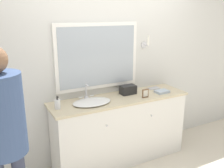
# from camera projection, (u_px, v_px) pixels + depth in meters

# --- Properties ---
(wall_back) EXTENTS (8.00, 0.18, 2.55)m
(wall_back) POSITION_uv_depth(u_px,v_px,m) (110.00, 65.00, 3.38)
(wall_back) COLOR silver
(wall_back) RESTS_ON ground_plane
(vanity_counter) EXTENTS (1.86, 0.52, 0.91)m
(vanity_counter) POSITION_uv_depth(u_px,v_px,m) (120.00, 129.00, 3.37)
(vanity_counter) COLOR silver
(vanity_counter) RESTS_ON ground_plane
(sink_basin) EXTENTS (0.48, 0.37, 0.20)m
(sink_basin) POSITION_uv_depth(u_px,v_px,m) (92.00, 102.00, 3.04)
(sink_basin) COLOR white
(sink_basin) RESTS_ON vanity_counter
(soap_bottle) EXTENTS (0.07, 0.07, 0.15)m
(soap_bottle) POSITION_uv_depth(u_px,v_px,m) (58.00, 104.00, 2.85)
(soap_bottle) COLOR white
(soap_bottle) RESTS_ON vanity_counter
(appliance_box) EXTENTS (0.21, 0.13, 0.12)m
(appliance_box) POSITION_uv_depth(u_px,v_px,m) (128.00, 90.00, 3.37)
(appliance_box) COLOR black
(appliance_box) RESTS_ON vanity_counter
(picture_frame) EXTENTS (0.09, 0.01, 0.12)m
(picture_frame) POSITION_uv_depth(u_px,v_px,m) (145.00, 93.00, 3.22)
(picture_frame) COLOR brown
(picture_frame) RESTS_ON vanity_counter
(hand_towel_near_sink) EXTENTS (0.19, 0.13, 0.03)m
(hand_towel_near_sink) POSITION_uv_depth(u_px,v_px,m) (162.00, 92.00, 3.43)
(hand_towel_near_sink) COLOR #A8B7C6
(hand_towel_near_sink) RESTS_ON vanity_counter
(metal_tray) EXTENTS (0.16, 0.10, 0.01)m
(metal_tray) POSITION_uv_depth(u_px,v_px,m) (154.00, 88.00, 3.62)
(metal_tray) COLOR #ADADB2
(metal_tray) RESTS_ON vanity_counter
(person) EXTENTS (0.39, 0.39, 1.73)m
(person) POSITION_uv_depth(u_px,v_px,m) (2.00, 124.00, 2.09)
(person) COLOR #33384C
(person) RESTS_ON ground_plane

